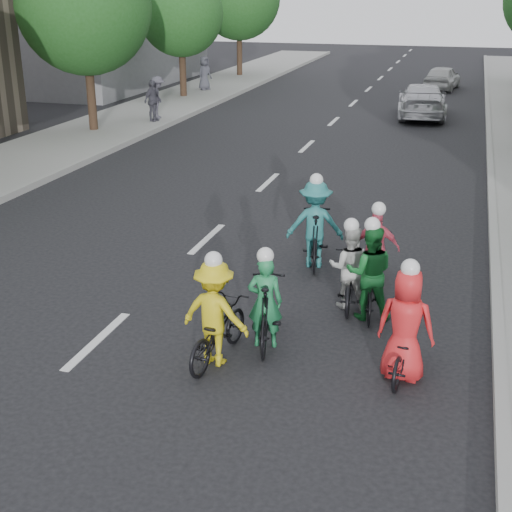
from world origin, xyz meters
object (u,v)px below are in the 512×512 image
at_px(spectator_0, 158,97).
at_px(cyclist_2, 315,230).
at_px(cyclist_5, 376,254).
at_px(spectator_2, 205,73).
at_px(cyclist_4, 266,308).
at_px(cyclist_6, 369,279).
at_px(cyclist_1, 349,275).
at_px(spectator_1, 152,101).
at_px(follow_car_trail, 442,78).
at_px(cyclist_0, 216,322).
at_px(follow_car_lead, 422,101).
at_px(cyclist_3, 405,336).

bearing_deg(spectator_0, cyclist_2, -163.18).
height_order(cyclist_5, spectator_2, spectator_2).
bearing_deg(cyclist_4, cyclist_6, -145.41).
xyz_separation_m(cyclist_1, cyclist_5, (0.31, 1.11, 0.02)).
height_order(cyclist_1, spectator_1, spectator_1).
bearing_deg(follow_car_trail, spectator_2, 29.08).
relative_size(cyclist_1, cyclist_4, 0.92).
xyz_separation_m(cyclist_1, cyclist_4, (-0.99, -1.76, 0.02)).
relative_size(cyclist_0, cyclist_6, 1.00).
bearing_deg(follow_car_lead, cyclist_4, 83.19).
relative_size(cyclist_0, cyclist_5, 1.08).
height_order(cyclist_1, cyclist_2, cyclist_2).
relative_size(cyclist_3, spectator_2, 1.08).
bearing_deg(cyclist_5, spectator_1, -54.19).
relative_size(cyclist_4, spectator_0, 1.11).
relative_size(follow_car_lead, spectator_1, 3.02).
distance_m(cyclist_4, cyclist_5, 3.16).
relative_size(cyclist_3, spectator_0, 1.09).
bearing_deg(follow_car_trail, spectator_1, 60.03).
height_order(cyclist_0, spectator_2, spectator_2).
distance_m(cyclist_5, spectator_0, 17.96).
bearing_deg(spectator_2, spectator_1, -147.97).
xyz_separation_m(cyclist_3, follow_car_lead, (-1.37, 21.75, 0.06)).
distance_m(cyclist_1, cyclist_3, 2.46).
distance_m(cyclist_1, cyclist_5, 1.15).
xyz_separation_m(cyclist_3, spectator_1, (-11.49, 16.95, 0.31)).
bearing_deg(follow_car_trail, cyclist_4, 95.42).
bearing_deg(spectator_0, cyclist_3, -164.41).
bearing_deg(cyclist_4, cyclist_3, 158.09).
height_order(cyclist_4, follow_car_trail, cyclist_4).
distance_m(spectator_0, spectator_2, 8.41).
bearing_deg(cyclist_5, cyclist_2, -27.30).
height_order(cyclist_4, spectator_0, spectator_0).
relative_size(cyclist_4, cyclist_5, 1.12).
relative_size(follow_car_trail, spectator_1, 2.32).
distance_m(cyclist_3, cyclist_4, 2.18).
bearing_deg(spectator_0, cyclist_1, -163.70).
bearing_deg(cyclist_1, follow_car_trail, -96.58).
bearing_deg(spectator_2, cyclist_5, -127.84).
bearing_deg(cyclist_0, cyclist_4, -118.57).
distance_m(cyclist_6, spectator_1, 18.55).
bearing_deg(cyclist_6, spectator_0, -64.76).
bearing_deg(cyclist_2, follow_car_lead, -102.89).
distance_m(cyclist_6, spectator_2, 26.96).
height_order(follow_car_trail, spectator_1, spectator_1).
height_order(cyclist_0, cyclist_6, cyclist_6).
bearing_deg(cyclist_3, cyclist_2, -55.85).
distance_m(cyclist_1, spectator_0, 18.68).
distance_m(cyclist_2, cyclist_4, 3.48).
xyz_separation_m(cyclist_0, cyclist_5, (1.86, 3.62, -0.05)).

